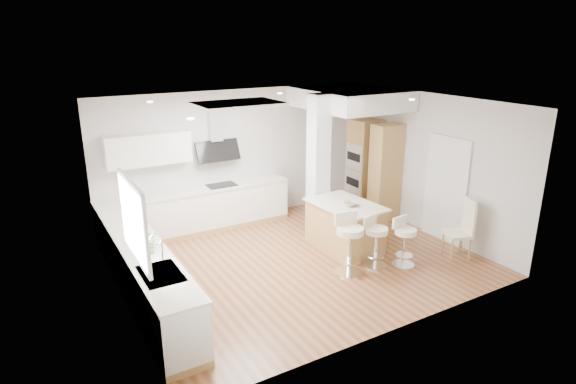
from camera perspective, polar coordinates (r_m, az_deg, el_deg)
ground at (r=8.72m, az=1.14°, el=-8.08°), size 6.00×6.00×0.00m
ceiling at (r=8.72m, az=1.14°, el=-8.08°), size 6.00×5.00×0.02m
wall_back at (r=10.34m, az=-6.08°, el=4.28°), size 6.00×0.04×2.80m
wall_left at (r=7.19m, az=-19.67°, el=-2.90°), size 0.04×5.00×2.80m
wall_right at (r=10.05m, az=15.97°, el=3.27°), size 0.04×5.00×2.80m
skylight at (r=8.07m, az=-5.89°, el=10.32°), size 4.10×2.10×0.06m
window_left at (r=6.26m, az=-17.91°, el=-2.90°), size 0.06×1.28×1.07m
doorway_right at (r=9.75m, az=18.17°, el=0.17°), size 0.05×1.00×2.10m
counter_left at (r=7.81m, az=-17.12°, el=-8.47°), size 0.63×4.50×1.35m
counter_back at (r=9.96m, az=-10.07°, el=-0.66°), size 3.62×0.63×2.50m
pillar at (r=9.52m, az=3.60°, el=3.15°), size 0.35×0.35×2.80m
soffit at (r=10.26m, az=7.27°, el=10.94°), size 1.78×2.20×0.40m
oven_column at (r=10.78m, az=9.95°, el=2.75°), size 0.63×1.21×2.10m
peninsula at (r=9.14m, az=6.77°, el=-3.93°), size 1.04×1.49×0.94m
bar_stool_a at (r=8.11m, az=7.27°, el=-5.71°), size 0.55×0.55×1.06m
bar_stool_b at (r=8.46m, az=10.29°, el=-5.46°), size 0.50×0.50×0.91m
bar_stool_c at (r=8.59m, az=13.61°, el=-5.46°), size 0.44×0.44×0.87m
dining_chair at (r=9.18m, az=20.06°, el=-3.89°), size 0.55×0.55×1.10m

